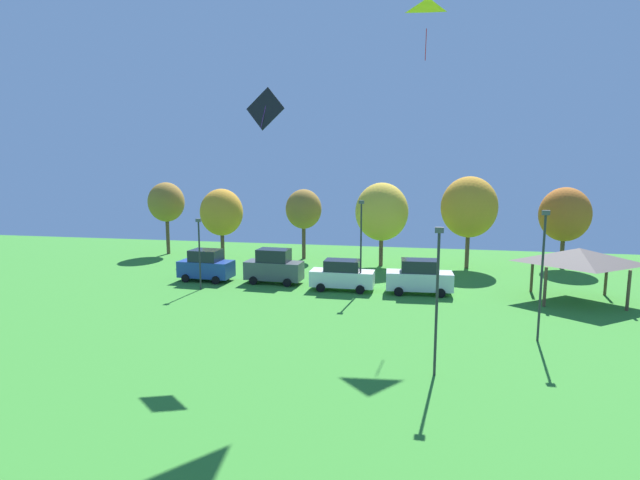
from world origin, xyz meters
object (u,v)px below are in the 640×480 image
light_post_3 (361,241)px  treeline_tree_2 (304,209)px  kite_flying_1 (428,11)px  treeline_tree_4 (469,207)px  kite_flying_0 (265,109)px  park_pavilion (579,256)px  parked_car_second_from_left (274,267)px  parked_car_rightmost_in_row (419,277)px  treeline_tree_5 (565,215)px  treeline_tree_0 (166,202)px  treeline_tree_3 (382,212)px  light_post_1 (437,294)px  parked_car_leftmost (206,266)px  light_post_2 (199,249)px  treeline_tree_1 (222,212)px  parked_car_third_from_left (342,275)px  light_post_0 (542,269)px

light_post_3 → treeline_tree_2: treeline_tree_2 is taller
kite_flying_1 → treeline_tree_4: kite_flying_1 is taller
kite_flying_0 → light_post_3: (4.32, 8.35, -8.34)m
park_pavilion → parked_car_second_from_left: bearing=177.5°
parked_car_rightmost_in_row → treeline_tree_2: bearing=130.8°
treeline_tree_5 → parked_car_second_from_left: bearing=-155.7°
parked_car_rightmost_in_row → treeline_tree_0: treeline_tree_0 is taller
treeline_tree_2 → treeline_tree_3: 7.92m
light_post_1 → light_post_3: light_post_3 is taller
kite_flying_0 → light_post_1: bearing=-30.0°
parked_car_second_from_left → parked_car_leftmost: bearing=-174.6°
park_pavilion → parked_car_leftmost: bearing=178.4°
parked_car_second_from_left → light_post_2: (-4.76, -2.93, 1.71)m
parked_car_second_from_left → light_post_2: size_ratio=0.86×
parked_car_rightmost_in_row → treeline_tree_1: bearing=149.5°
parked_car_rightmost_in_row → park_pavilion: (10.40, 0.14, 1.87)m
parked_car_rightmost_in_row → light_post_2: (-15.78, -1.84, 1.80)m
light_post_3 → treeline_tree_2: (-6.93, 12.05, 1.13)m
light_post_1 → treeline_tree_0: 36.67m
parked_car_third_from_left → light_post_3: bearing=-18.2°
light_post_1 → treeline_tree_0: treeline_tree_0 is taller
kite_flying_0 → parked_car_leftmost: 16.69m
parked_car_rightmost_in_row → light_post_1: (0.66, -14.12, 2.44)m
kite_flying_0 → treeline_tree_2: bearing=97.3°
light_post_0 → treeline_tree_0: (-31.51, 20.27, 1.50)m
kite_flying_0 → kite_flying_1: 13.83m
light_post_1 → treeline_tree_0: (-26.10, 25.71, 1.67)m
light_post_1 → treeline_tree_2: (-11.71, 25.65, 1.20)m
park_pavilion → treeline_tree_3: (-13.80, 9.34, 1.85)m
treeline_tree_2 → treeline_tree_0: bearing=179.8°
treeline_tree_1 → treeline_tree_5: bearing=3.5°
treeline_tree_2 → treeline_tree_5: treeline_tree_5 is taller
kite_flying_0 → treeline_tree_1: bearing=118.9°
kite_flying_0 → park_pavilion: 22.73m
kite_flying_0 → park_pavilion: size_ratio=0.37×
parked_car_rightmost_in_row → treeline_tree_4: 11.60m
parked_car_second_from_left → parked_car_third_from_left: (5.51, -1.13, -0.18)m
kite_flying_1 → treeline_tree_2: kite_flying_1 is taller
park_pavilion → treeline_tree_2: (-21.46, 11.39, 1.77)m
treeline_tree_2 → light_post_2: bearing=-109.5°
treeline_tree_2 → kite_flying_0: bearing=-82.7°
parked_car_rightmost_in_row → light_post_2: bearing=-176.3°
treeline_tree_2 → treeline_tree_5: size_ratio=0.95×
light_post_1 → light_post_2: light_post_1 is taller
light_post_1 → treeline_tree_5: 28.38m
parked_car_third_from_left → treeline_tree_1: treeline_tree_1 is taller
light_post_2 → treeline_tree_4: (19.95, 11.81, 2.42)m
parked_car_second_from_left → treeline_tree_4: size_ratio=0.56×
park_pavilion → treeline_tree_1: 30.74m
kite_flying_0 → light_post_2: kite_flying_0 is taller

